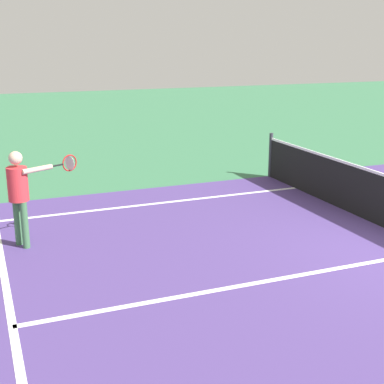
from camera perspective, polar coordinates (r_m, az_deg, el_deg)
The scene contains 4 objects.
line_sideline_left at distance 10.68m, azimuth -17.40°, elevation -2.67°, with size 0.10×11.89×0.01m, color white.
line_service_near at distance 6.86m, azimuth -18.19°, elevation -13.19°, with size 8.22×0.10×0.01m, color white.
line_center_service at distance 7.65m, azimuth 6.74°, elevation -9.38°, with size 0.10×6.40×0.01m, color white.
player_near at distance 9.02m, azimuth -17.49°, elevation 0.37°, with size 0.53×1.15×1.56m.
Camera 1 is at (6.06, -6.58, 3.22)m, focal length 51.19 mm.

